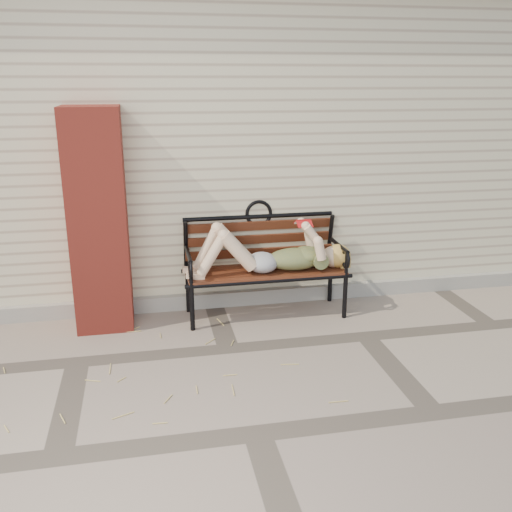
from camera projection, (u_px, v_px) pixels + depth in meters
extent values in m
plane|color=gray|center=(366.00, 336.00, 5.13)|extent=(80.00, 80.00, 0.00)
cube|color=beige|center=(287.00, 136.00, 7.49)|extent=(8.00, 4.00, 3.00)
cube|color=#9D9A8E|center=(332.00, 291.00, 6.01)|extent=(8.00, 0.10, 0.15)
cube|color=#AA3226|center=(99.00, 221.00, 5.10)|extent=(0.50, 0.50, 2.00)
cylinder|color=black|center=(192.00, 307.00, 5.19)|extent=(0.04, 0.04, 0.45)
cylinder|color=black|center=(188.00, 290.00, 5.61)|extent=(0.04, 0.04, 0.45)
cylinder|color=black|center=(345.00, 296.00, 5.47)|extent=(0.04, 0.04, 0.45)
cylinder|color=black|center=(330.00, 281.00, 5.88)|extent=(0.04, 0.04, 0.45)
cube|color=#592916|center=(266.00, 272.00, 5.47)|extent=(1.51, 0.49, 0.03)
cylinder|color=black|center=(271.00, 281.00, 5.27)|extent=(1.59, 0.04, 0.04)
cylinder|color=black|center=(261.00, 266.00, 5.69)|extent=(1.59, 0.04, 0.04)
torus|color=black|center=(259.00, 214.00, 5.63)|extent=(0.27, 0.04, 0.27)
ellipsoid|color=#093040|center=(295.00, 259.00, 5.46)|extent=(0.54, 0.31, 0.21)
ellipsoid|color=#093040|center=(307.00, 255.00, 5.47)|extent=(0.26, 0.30, 0.16)
ellipsoid|color=#9F9FA3|center=(262.00, 262.00, 5.41)|extent=(0.30, 0.34, 0.19)
sphere|color=beige|center=(333.00, 257.00, 5.53)|extent=(0.22, 0.22, 0.22)
ellipsoid|color=#DFA454|center=(338.00, 256.00, 5.54)|extent=(0.25, 0.25, 0.23)
cube|color=#AD1315|center=(303.00, 220.00, 5.36)|extent=(0.14, 0.02, 0.02)
cube|color=beige|center=(305.00, 224.00, 5.33)|extent=(0.14, 0.09, 0.05)
cube|color=beige|center=(302.00, 222.00, 5.41)|extent=(0.14, 0.09, 0.05)
cube|color=#AD1315|center=(305.00, 224.00, 5.33)|extent=(0.15, 0.09, 0.05)
cube|color=#AD1315|center=(302.00, 222.00, 5.41)|extent=(0.15, 0.09, 0.05)
cylinder|color=tan|center=(43.00, 355.00, 4.77)|extent=(0.10, 0.04, 0.01)
cylinder|color=tan|center=(289.00, 370.00, 4.53)|extent=(0.15, 0.04, 0.01)
cylinder|color=tan|center=(98.00, 367.00, 4.57)|extent=(0.09, 0.13, 0.01)
cylinder|color=tan|center=(260.00, 329.00, 5.27)|extent=(0.07, 0.12, 0.01)
cylinder|color=tan|center=(228.00, 354.00, 4.79)|extent=(0.05, 0.16, 0.01)
cylinder|color=tan|center=(42.00, 356.00, 4.76)|extent=(0.11, 0.05, 0.01)
cylinder|color=tan|center=(227.00, 359.00, 4.71)|extent=(0.14, 0.04, 0.01)
cylinder|color=tan|center=(43.00, 360.00, 4.68)|extent=(0.03, 0.16, 0.01)
cylinder|color=tan|center=(335.00, 366.00, 4.58)|extent=(0.12, 0.12, 0.01)
cylinder|color=tan|center=(79.00, 355.00, 4.77)|extent=(0.07, 0.06, 0.01)
cylinder|color=tan|center=(278.00, 342.00, 5.01)|extent=(0.08, 0.16, 0.01)
cylinder|color=tan|center=(195.00, 375.00, 4.44)|extent=(0.06, 0.14, 0.01)
cylinder|color=tan|center=(156.00, 428.00, 3.77)|extent=(0.02, 0.12, 0.01)
cylinder|color=tan|center=(195.00, 381.00, 4.35)|extent=(0.09, 0.11, 0.01)
cylinder|color=tan|center=(294.00, 320.00, 5.46)|extent=(0.06, 0.11, 0.01)
cylinder|color=tan|center=(21.00, 410.00, 3.98)|extent=(0.09, 0.03, 0.01)
cylinder|color=tan|center=(200.00, 350.00, 4.85)|extent=(0.10, 0.15, 0.01)
cylinder|color=tan|center=(146.00, 336.00, 5.11)|extent=(0.04, 0.09, 0.01)
cylinder|color=tan|center=(339.00, 346.00, 4.93)|extent=(0.03, 0.10, 0.01)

